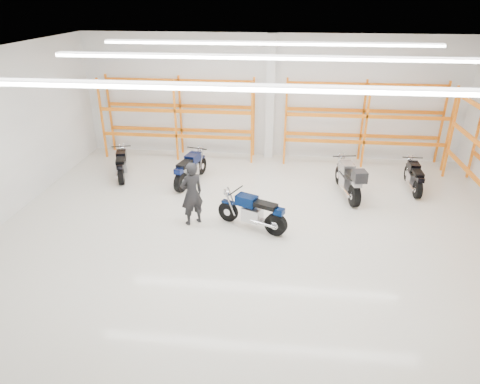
# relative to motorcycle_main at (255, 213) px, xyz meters

# --- Properties ---
(ground) EXTENTS (14.00, 14.00, 0.00)m
(ground) POSITION_rel_motorcycle_main_xyz_m (0.10, -0.19, -0.47)
(ground) COLOR beige
(ground) RESTS_ON ground
(room_shell) EXTENTS (14.02, 12.02, 4.51)m
(room_shell) POSITION_rel_motorcycle_main_xyz_m (0.10, -0.16, 2.81)
(room_shell) COLOR silver
(room_shell) RESTS_ON ground
(motorcycle_main) EXTENTS (1.93, 1.02, 1.01)m
(motorcycle_main) POSITION_rel_motorcycle_main_xyz_m (0.00, 0.00, 0.00)
(motorcycle_main) COLOR black
(motorcycle_main) RESTS_ON ground
(motorcycle_back_a) EXTENTS (0.80, 1.89, 0.95)m
(motorcycle_back_a) POSITION_rel_motorcycle_main_xyz_m (-4.77, 3.00, -0.03)
(motorcycle_back_a) COLOR black
(motorcycle_back_a) RESTS_ON ground
(motorcycle_back_b) EXTENTS (0.87, 2.12, 1.06)m
(motorcycle_back_b) POSITION_rel_motorcycle_main_xyz_m (-2.36, 2.74, 0.02)
(motorcycle_back_b) COLOR black
(motorcycle_back_b) RESTS_ON ground
(motorcycle_back_c) EXTENTS (0.85, 2.34, 1.20)m
(motorcycle_back_c) POSITION_rel_motorcycle_main_xyz_m (2.72, 2.25, 0.10)
(motorcycle_back_c) COLOR black
(motorcycle_back_c) RESTS_ON ground
(motorcycle_back_d) EXTENTS (0.63, 1.89, 0.93)m
(motorcycle_back_d) POSITION_rel_motorcycle_main_xyz_m (4.84, 3.02, -0.04)
(motorcycle_back_d) COLOR black
(motorcycle_back_d) RESTS_ON ground
(standing_man) EXTENTS (0.77, 0.74, 1.78)m
(standing_man) POSITION_rel_motorcycle_main_xyz_m (-1.70, 0.12, 0.42)
(standing_man) COLOR black
(standing_man) RESTS_ON ground
(structural_column) EXTENTS (0.32, 0.32, 4.50)m
(structural_column) POSITION_rel_motorcycle_main_xyz_m (0.10, 5.63, 1.78)
(structural_column) COLOR white
(structural_column) RESTS_ON ground
(pallet_racking_back_left) EXTENTS (5.67, 0.87, 3.00)m
(pallet_racking_back_left) POSITION_rel_motorcycle_main_xyz_m (-3.30, 5.29, 1.31)
(pallet_racking_back_left) COLOR orange
(pallet_racking_back_left) RESTS_ON ground
(pallet_racking_back_right) EXTENTS (5.67, 0.87, 3.00)m
(pallet_racking_back_right) POSITION_rel_motorcycle_main_xyz_m (3.50, 5.29, 1.31)
(pallet_racking_back_right) COLOR orange
(pallet_racking_back_right) RESTS_ON ground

